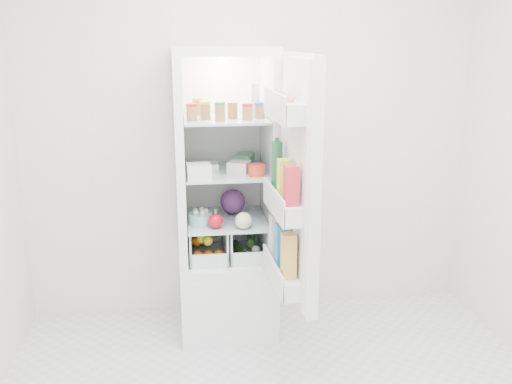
{
  "coord_description": "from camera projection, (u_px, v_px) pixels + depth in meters",
  "views": [
    {
      "loc": [
        -0.47,
        -2.22,
        1.86
      ],
      "look_at": [
        -0.04,
        0.95,
        0.98
      ],
      "focal_mm": 40.0,
      "sensor_mm": 36.0,
      "label": 1
    }
  ],
  "objects": [
    {
      "name": "veg_pile",
      "position": [
        247.0,
        245.0,
        3.65
      ],
      "size": [
        0.16,
        0.3,
        0.1
      ],
      "color": "#1E4717",
      "rests_on": "refrigerator"
    },
    {
      "name": "shelf_mid",
      "position": [
        226.0,
        172.0,
        3.5
      ],
      "size": [
        0.49,
        0.53,
        0.02
      ],
      "primitive_type": "cube",
      "color": "#ADC6CB",
      "rests_on": "refrigerator"
    },
    {
      "name": "tub_white",
      "position": [
        199.0,
        172.0,
        3.28
      ],
      "size": [
        0.14,
        0.14,
        0.09
      ],
      "primitive_type": "cube",
      "rotation": [
        0.0,
        0.0,
        0.05
      ],
      "color": "silver",
      "rests_on": "shelf_mid"
    },
    {
      "name": "condiment_jars",
      "position": [
        222.0,
        112.0,
        3.32
      ],
      "size": [
        0.46,
        0.32,
        0.08
      ],
      "color": "#B21919",
      "rests_on": "shelf_top"
    },
    {
      "name": "salad_bag",
      "position": [
        244.0,
        221.0,
        3.38
      ],
      "size": [
        0.1,
        0.1,
        0.1
      ],
      "primitive_type": "sphere",
      "color": "beige",
      "rests_on": "shelf_low"
    },
    {
      "name": "fridge_door",
      "position": [
        294.0,
        187.0,
        2.98
      ],
      "size": [
        0.19,
        0.6,
        1.3
      ],
      "rotation": [
        0.0,
        0.0,
        1.61
      ],
      "color": "white",
      "rests_on": "refrigerator"
    },
    {
      "name": "red_cabbage",
      "position": [
        233.0,
        202.0,
        3.66
      ],
      "size": [
        0.16,
        0.16,
        0.16
      ],
      "primitive_type": "sphere",
      "color": "#572060",
      "rests_on": "shelf_low"
    },
    {
      "name": "room_walls",
      "position": [
        299.0,
        106.0,
        2.25
      ],
      "size": [
        3.02,
        3.02,
        2.61
      ],
      "color": "silver",
      "rests_on": "ground"
    },
    {
      "name": "shelf_low",
      "position": [
        226.0,
        220.0,
        3.59
      ],
      "size": [
        0.49,
        0.53,
        0.01
      ],
      "primitive_type": "cube",
      "color": "#ADC6CB",
      "rests_on": "refrigerator"
    },
    {
      "name": "tub_cream",
      "position": [
        239.0,
        167.0,
        3.44
      ],
      "size": [
        0.15,
        0.15,
        0.07
      ],
      "primitive_type": "cube",
      "rotation": [
        0.0,
        0.0,
        -0.39
      ],
      "color": "beige",
      "rests_on": "shelf_mid"
    },
    {
      "name": "squeeze_bottle",
      "position": [
        254.0,
        100.0,
        3.39
      ],
      "size": [
        0.07,
        0.07,
        0.2
      ],
      "primitive_type": "cylinder",
      "rotation": [
        0.0,
        0.0,
        0.19
      ],
      "color": "white",
      "rests_on": "shelf_top"
    },
    {
      "name": "crisper_right",
      "position": [
        246.0,
        238.0,
        3.64
      ],
      "size": [
        0.23,
        0.46,
        0.22
      ],
      "primitive_type": null,
      "color": "silver",
      "rests_on": "refrigerator"
    },
    {
      "name": "mushroom_bowl",
      "position": [
        200.0,
        219.0,
        3.47
      ],
      "size": [
        0.16,
        0.16,
        0.07
      ],
      "primitive_type": "cylinder",
      "rotation": [
        0.0,
        0.0,
        -0.13
      ],
      "color": "#88BDCB",
      "rests_on": "shelf_low"
    },
    {
      "name": "refrigerator",
      "position": [
        226.0,
        228.0,
        3.67
      ],
      "size": [
        0.6,
        0.6,
        1.8
      ],
      "color": "white",
      "rests_on": "ground"
    },
    {
      "name": "tin_red",
      "position": [
        257.0,
        170.0,
        3.37
      ],
      "size": [
        0.12,
        0.12,
        0.07
      ],
      "primitive_type": "cylinder",
      "rotation": [
        0.0,
        0.0,
        0.2
      ],
      "color": "red",
      "rests_on": "shelf_mid"
    },
    {
      "name": "crisper_left",
      "position": [
        207.0,
        240.0,
        3.61
      ],
      "size": [
        0.23,
        0.46,
        0.22
      ],
      "primitive_type": null,
      "color": "silver",
      "rests_on": "refrigerator"
    },
    {
      "name": "citrus_pile",
      "position": [
        206.0,
        246.0,
        3.55
      ],
      "size": [
        0.2,
        0.24,
        0.16
      ],
      "color": "orange",
      "rests_on": "refrigerator"
    },
    {
      "name": "tub_green",
      "position": [
        245.0,
        160.0,
        3.61
      ],
      "size": [
        0.14,
        0.16,
        0.08
      ],
      "primitive_type": "cube",
      "rotation": [
        0.0,
        0.0,
        -0.39
      ],
      "color": "#43945B",
      "rests_on": "shelf_mid"
    },
    {
      "name": "shelf_top",
      "position": [
        225.0,
        118.0,
        3.42
      ],
      "size": [
        0.49,
        0.53,
        0.02
      ],
      "primitive_type": "cube",
      "color": "#ADC6CB",
      "rests_on": "refrigerator"
    },
    {
      "name": "foil_tray",
      "position": [
        205.0,
        166.0,
        3.53
      ],
      "size": [
        0.16,
        0.12,
        0.04
      ],
      "primitive_type": "cube",
      "rotation": [
        0.0,
        0.0,
        0.01
      ],
      "color": "silver",
      "rests_on": "shelf_mid"
    },
    {
      "name": "bell_pepper",
      "position": [
        216.0,
        221.0,
        3.39
      ],
      "size": [
        0.09,
        0.09,
        0.09
      ],
      "primitive_type": "sphere",
      "color": "red",
      "rests_on": "shelf_low"
    }
  ]
}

